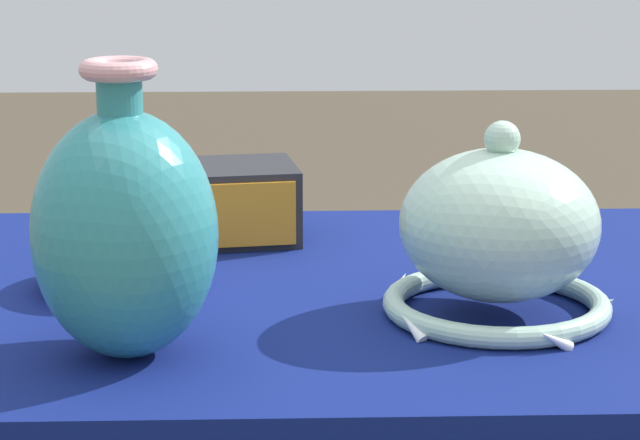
% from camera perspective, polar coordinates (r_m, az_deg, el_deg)
% --- Properties ---
extents(display_table, '(1.10, 0.71, 0.79)m').
position_cam_1_polar(display_table, '(1.38, 2.25, -7.04)').
color(display_table, brown).
rests_on(display_table, ground_plane).
extents(vase_tall_bulbous, '(0.17, 0.17, 0.27)m').
position_cam_1_polar(vase_tall_bulbous, '(1.14, -8.91, -0.52)').
color(vase_tall_bulbous, teal).
rests_on(vase_tall_bulbous, display_table).
extents(vase_dome_bell, '(0.24, 0.24, 0.20)m').
position_cam_1_polar(vase_dome_bell, '(1.27, 8.17, -0.78)').
color(vase_dome_bell, '#A8CCB7').
rests_on(vase_dome_bell, display_table).
extents(mosaic_tile_box, '(0.17, 0.16, 0.09)m').
position_cam_1_polar(mosaic_tile_box, '(1.56, -4.01, 0.82)').
color(mosaic_tile_box, '#232328').
rests_on(mosaic_tile_box, display_table).
extents(bowl_shallow_cobalt, '(0.17, 0.17, 0.06)m').
position_cam_1_polar(bowl_shallow_cobalt, '(1.38, -9.41, -1.89)').
color(bowl_shallow_cobalt, '#3851A8').
rests_on(bowl_shallow_cobalt, display_table).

